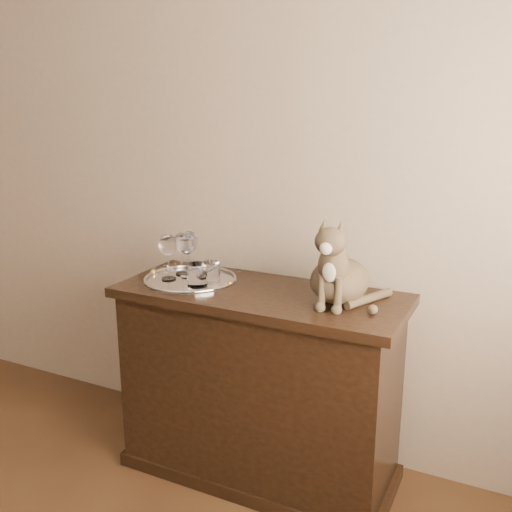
{
  "coord_description": "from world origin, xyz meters",
  "views": [
    {
      "loc": [
        1.57,
        -0.06,
        1.59
      ],
      "look_at": [
        0.58,
        1.95,
        0.99
      ],
      "focal_mm": 40.0,
      "sensor_mm": 36.0,
      "label": 1
    }
  ],
  "objects_px": {
    "wine_glass_a": "(182,254)",
    "cat": "(340,259)",
    "tray": "(190,281)",
    "wine_glass_c": "(168,257)",
    "tumbler_a": "(197,275)",
    "tumbler_c": "(211,272)",
    "wine_glass_d": "(187,256)",
    "sideboard": "(260,385)",
    "wine_glass_b": "(190,253)"
  },
  "relations": [
    {
      "from": "wine_glass_a",
      "to": "tumbler_c",
      "type": "xyz_separation_m",
      "value": [
        0.18,
        -0.05,
        -0.05
      ]
    },
    {
      "from": "wine_glass_c",
      "to": "tumbler_c",
      "type": "bearing_deg",
      "value": 13.81
    },
    {
      "from": "tumbler_a",
      "to": "tray",
      "type": "bearing_deg",
      "value": 139.64
    },
    {
      "from": "tray",
      "to": "tumbler_c",
      "type": "height_order",
      "value": "tumbler_c"
    },
    {
      "from": "wine_glass_d",
      "to": "wine_glass_a",
      "type": "bearing_deg",
      "value": 151.51
    },
    {
      "from": "sideboard",
      "to": "wine_glass_b",
      "type": "distance_m",
      "value": 0.65
    },
    {
      "from": "wine_glass_c",
      "to": "tumbler_a",
      "type": "bearing_deg",
      "value": -9.71
    },
    {
      "from": "wine_glass_a",
      "to": "wine_glass_d",
      "type": "bearing_deg",
      "value": -28.49
    },
    {
      "from": "tumbler_a",
      "to": "wine_glass_c",
      "type": "bearing_deg",
      "value": 170.29
    },
    {
      "from": "sideboard",
      "to": "tumbler_a",
      "type": "relative_size",
      "value": 12.48
    },
    {
      "from": "wine_glass_a",
      "to": "wine_glass_b",
      "type": "distance_m",
      "value": 0.04
    },
    {
      "from": "sideboard",
      "to": "wine_glass_c",
      "type": "relative_size",
      "value": 5.97
    },
    {
      "from": "tumbler_a",
      "to": "sideboard",
      "type": "bearing_deg",
      "value": 16.86
    },
    {
      "from": "tumbler_a",
      "to": "tumbler_c",
      "type": "relative_size",
      "value": 1.1
    },
    {
      "from": "tray",
      "to": "wine_glass_a",
      "type": "bearing_deg",
      "value": 143.97
    },
    {
      "from": "tumbler_a",
      "to": "wine_glass_a",
      "type": "bearing_deg",
      "value": 141.79
    },
    {
      "from": "wine_glass_d",
      "to": "tumbler_a",
      "type": "distance_m",
      "value": 0.15
    },
    {
      "from": "tumbler_a",
      "to": "tumbler_c",
      "type": "distance_m",
      "value": 0.08
    },
    {
      "from": "wine_glass_a",
      "to": "cat",
      "type": "xyz_separation_m",
      "value": [
        0.74,
        -0.02,
        0.07
      ]
    },
    {
      "from": "tray",
      "to": "wine_glass_c",
      "type": "bearing_deg",
      "value": -158.1
    },
    {
      "from": "tumbler_a",
      "to": "tumbler_c",
      "type": "bearing_deg",
      "value": 71.75
    },
    {
      "from": "wine_glass_b",
      "to": "wine_glass_c",
      "type": "xyz_separation_m",
      "value": [
        -0.05,
        -0.1,
        0.0
      ]
    },
    {
      "from": "tumbler_c",
      "to": "cat",
      "type": "bearing_deg",
      "value": 2.44
    },
    {
      "from": "wine_glass_a",
      "to": "wine_glass_d",
      "type": "xyz_separation_m",
      "value": [
        0.04,
        -0.02,
        0.0
      ]
    },
    {
      "from": "tray",
      "to": "tumbler_c",
      "type": "xyz_separation_m",
      "value": [
        0.1,
        0.01,
        0.05
      ]
    },
    {
      "from": "tray",
      "to": "wine_glass_c",
      "type": "distance_m",
      "value": 0.14
    },
    {
      "from": "tray",
      "to": "cat",
      "type": "xyz_separation_m",
      "value": [
        0.66,
        0.03,
        0.17
      ]
    },
    {
      "from": "sideboard",
      "to": "tumbler_c",
      "type": "height_order",
      "value": "tumbler_c"
    },
    {
      "from": "sideboard",
      "to": "tumbler_c",
      "type": "xyz_separation_m",
      "value": [
        -0.23,
        -0.0,
        0.48
      ]
    },
    {
      "from": "tray",
      "to": "sideboard",
      "type": "bearing_deg",
      "value": 2.35
    },
    {
      "from": "wine_glass_b",
      "to": "wine_glass_c",
      "type": "height_order",
      "value": "same"
    },
    {
      "from": "tumbler_a",
      "to": "cat",
      "type": "bearing_deg",
      "value": 9.47
    },
    {
      "from": "tumbler_a",
      "to": "cat",
      "type": "relative_size",
      "value": 0.28
    },
    {
      "from": "tumbler_a",
      "to": "cat",
      "type": "distance_m",
      "value": 0.6
    },
    {
      "from": "wine_glass_a",
      "to": "cat",
      "type": "bearing_deg",
      "value": -1.73
    },
    {
      "from": "sideboard",
      "to": "tray",
      "type": "relative_size",
      "value": 3.0
    },
    {
      "from": "wine_glass_a",
      "to": "tumbler_a",
      "type": "distance_m",
      "value": 0.2
    },
    {
      "from": "tray",
      "to": "wine_glass_a",
      "type": "relative_size",
      "value": 2.11
    },
    {
      "from": "sideboard",
      "to": "wine_glass_d",
      "type": "bearing_deg",
      "value": 176.89
    },
    {
      "from": "wine_glass_d",
      "to": "wine_glass_c",
      "type": "bearing_deg",
      "value": -128.04
    },
    {
      "from": "wine_glass_c",
      "to": "tumbler_a",
      "type": "distance_m",
      "value": 0.17
    },
    {
      "from": "wine_glass_a",
      "to": "tumbler_c",
      "type": "bearing_deg",
      "value": -14.67
    },
    {
      "from": "wine_glass_d",
      "to": "tumbler_a",
      "type": "xyz_separation_m",
      "value": [
        0.11,
        -0.1,
        -0.05
      ]
    },
    {
      "from": "tray",
      "to": "wine_glass_a",
      "type": "distance_m",
      "value": 0.14
    },
    {
      "from": "wine_glass_b",
      "to": "tumbler_a",
      "type": "height_order",
      "value": "wine_glass_b"
    },
    {
      "from": "wine_glass_c",
      "to": "tumbler_c",
      "type": "height_order",
      "value": "wine_glass_c"
    },
    {
      "from": "tray",
      "to": "wine_glass_c",
      "type": "relative_size",
      "value": 1.99
    },
    {
      "from": "cat",
      "to": "wine_glass_b",
      "type": "bearing_deg",
      "value": 177.12
    },
    {
      "from": "sideboard",
      "to": "wine_glass_a",
      "type": "bearing_deg",
      "value": 173.9
    },
    {
      "from": "tray",
      "to": "cat",
      "type": "bearing_deg",
      "value": 2.99
    }
  ]
}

